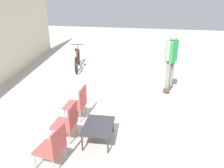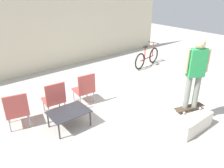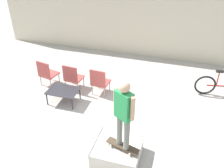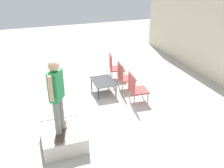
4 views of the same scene
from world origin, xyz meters
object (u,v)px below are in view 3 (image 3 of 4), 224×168
skate_ramp_box (117,151)px  skateboard_on_ramp (123,146)px  patio_chair_left (47,73)px  person_skater (124,111)px  coffee_table (63,91)px  patio_chair_right (100,81)px  patio_chair_center (73,77)px  bicycle (223,85)px

skate_ramp_box → skateboard_on_ramp: (0.14, -0.06, 0.28)m
patio_chair_left → person_skater: bearing=155.4°
person_skater → skateboard_on_ramp: bearing=120.4°
coffee_table → skate_ramp_box: bearing=-37.4°
person_skater → patio_chair_right: 3.01m
skateboard_on_ramp → person_skater: size_ratio=0.49×
skateboard_on_ramp → patio_chair_right: (-1.41, 2.48, 0.02)m
patio_chair_right → skate_ramp_box: bearing=122.6°
skate_ramp_box → coffee_table: size_ratio=1.16×
coffee_table → patio_chair_right: patio_chair_right is taller
patio_chair_left → patio_chair_right: size_ratio=1.00×
skate_ramp_box → person_skater: person_skater is taller
skate_ramp_box → patio_chair_right: bearing=117.7°
skate_ramp_box → patio_chair_left: 3.99m
person_skater → coffee_table: (-2.34, 1.74, -1.08)m
patio_chair_left → patio_chair_right: (1.89, -0.00, 0.00)m
skate_ramp_box → patio_chair_center: 3.29m
skate_ramp_box → person_skater: (0.14, -0.06, 1.27)m
skate_ramp_box → skateboard_on_ramp: skateboard_on_ramp is taller
coffee_table → patio_chair_left: 1.21m
skateboard_on_ramp → person_skater: person_skater is taller
person_skater → patio_chair_left: size_ratio=1.80×
patio_chair_left → patio_chair_center: (0.95, -0.00, 0.00)m
skate_ramp_box → patio_chair_center: (-2.21, 2.42, 0.30)m
bicycle → skateboard_on_ramp: bearing=-134.3°
patio_chair_right → patio_chair_left: bearing=4.8°
patio_chair_left → bicycle: size_ratio=0.54×
person_skater → patio_chair_center: (-2.35, 2.48, -0.97)m
person_skater → skate_ramp_box: bearing=-171.8°
person_skater → patio_chair_center: size_ratio=1.80×
patio_chair_left → patio_chair_center: 0.95m
skateboard_on_ramp → skate_ramp_box: bearing=173.3°
bicycle → skate_ramp_box: bearing=-136.3°
patio_chair_right → bicycle: bicycle is taller
person_skater → patio_chair_left: (-3.30, 2.48, -0.97)m
coffee_table → bicycle: 5.06m
patio_chair_right → skateboard_on_ramp: bearing=124.5°
skateboard_on_ramp → patio_chair_right: size_ratio=0.87×
coffee_table → patio_chair_left: size_ratio=1.00×
skateboard_on_ramp → coffee_table: size_ratio=0.87×
skateboard_on_ramp → person_skater: 1.00m
person_skater → coffee_table: bearing=173.7°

